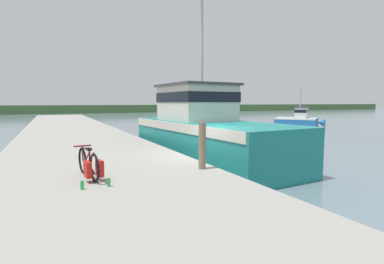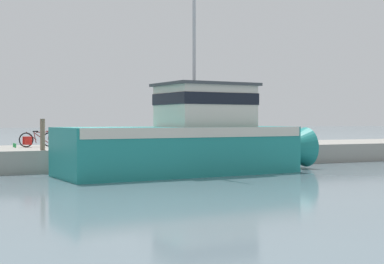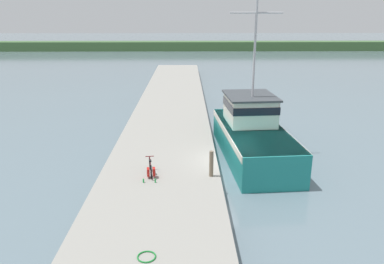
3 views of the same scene
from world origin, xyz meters
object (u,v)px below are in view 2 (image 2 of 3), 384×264
(bicycle_touring, at_px, (34,140))
(water_bottle_on_curb, at_px, (14,145))
(fishing_boat_main, at_px, (191,138))
(mooring_post, at_px, (43,134))
(water_bottle_by_bike, at_px, (15,146))

(bicycle_touring, relative_size, water_bottle_on_curb, 9.33)
(fishing_boat_main, relative_size, mooring_post, 8.93)
(mooring_post, bearing_deg, bicycle_touring, 176.28)
(mooring_post, distance_m, water_bottle_on_curb, 3.41)
(bicycle_touring, bearing_deg, water_bottle_by_bike, -80.60)
(water_bottle_on_curb, bearing_deg, bicycle_touring, 73.27)
(fishing_boat_main, xyz_separation_m, water_bottle_by_bike, (-5.62, -6.25, -0.42))
(fishing_boat_main, xyz_separation_m, bicycle_touring, (-5.91, -5.34, -0.17))
(fishing_boat_main, relative_size, water_bottle_on_curb, 61.20)
(fishing_boat_main, height_order, bicycle_touring, fishing_boat_main)
(mooring_post, height_order, water_bottle_by_bike, mooring_post)
(mooring_post, xyz_separation_m, water_bottle_on_curb, (-3.28, -0.70, -0.56))
(fishing_boat_main, xyz_separation_m, mooring_post, (-2.90, -5.54, 0.14))
(bicycle_touring, relative_size, water_bottle_by_bike, 9.26)
(mooring_post, xyz_separation_m, water_bottle_by_bike, (-2.72, -0.71, -0.56))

